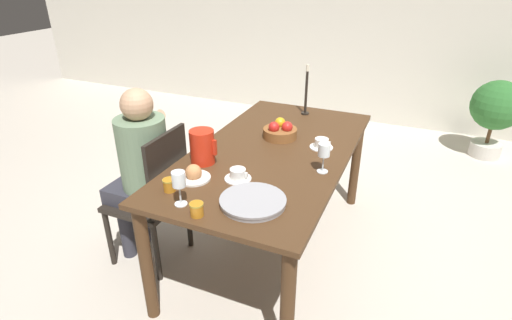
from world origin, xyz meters
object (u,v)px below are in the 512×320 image
object	(u,v)px
red_pitcher	(202,147)
wine_glass_juice	(179,181)
person_seated	(141,163)
wine_glass_water	(324,151)
bread_plate	(194,174)
teacup_across	(322,144)
chair_person_side	(155,196)
candlestick_tall	(306,95)
fruit_bowl	(280,131)
jam_jar_amber	(169,184)
jam_jar_red	(197,209)
teacup_near_person	(238,175)
potted_plant	(496,110)
serving_tray	(253,201)

from	to	relation	value
red_pitcher	wine_glass_juice	xyz separation A→B (m)	(0.13, -0.44, 0.03)
person_seated	wine_glass_water	size ratio (longest dim) A/B	6.88
person_seated	bread_plate	xyz separation A→B (m)	(0.48, -0.15, 0.10)
teacup_across	bread_plate	bearing A→B (deg)	-128.10
chair_person_side	red_pitcher	distance (m)	0.50
teacup_across	candlestick_tall	bearing A→B (deg)	116.65
red_pitcher	wine_glass_water	size ratio (longest dim) A/B	1.17
fruit_bowl	chair_person_side	bearing A→B (deg)	-136.37
wine_glass_juice	jam_jar_amber	world-z (taller)	wine_glass_juice
jam_jar_red	teacup_near_person	bearing A→B (deg)	86.52
jam_jar_amber	jam_jar_red	xyz separation A→B (m)	(0.24, -0.14, 0.00)
chair_person_side	jam_jar_amber	distance (m)	0.54
wine_glass_water	potted_plant	xyz separation A→B (m)	(1.13, 2.44, -0.39)
serving_tray	fruit_bowl	distance (m)	0.83
wine_glass_juice	jam_jar_amber	xyz separation A→B (m)	(-0.12, 0.09, -0.09)
teacup_across	jam_jar_red	distance (m)	1.01
person_seated	bread_plate	bearing A→B (deg)	-106.96
wine_glass_water	teacup_near_person	size ratio (longest dim) A/B	1.17
person_seated	teacup_near_person	xyz separation A→B (m)	(0.70, -0.05, 0.09)
person_seated	jam_jar_amber	world-z (taller)	person_seated
chair_person_side	jam_jar_amber	world-z (taller)	chair_person_side
red_pitcher	jam_jar_red	distance (m)	0.55
serving_tray	jam_jar_amber	size ratio (longest dim) A/B	4.94
jam_jar_red	bread_plate	bearing A→B (deg)	123.77
wine_glass_water	bread_plate	distance (m)	0.72
teacup_across	jam_jar_red	size ratio (longest dim) A/B	2.21
teacup_near_person	potted_plant	bearing A→B (deg)	60.63
person_seated	jam_jar_red	bearing A→B (deg)	-123.03
chair_person_side	serving_tray	world-z (taller)	chair_person_side
potted_plant	teacup_across	bearing A→B (deg)	-119.75
teacup_near_person	jam_jar_amber	size ratio (longest dim) A/B	2.21
wine_glass_water	teacup_near_person	distance (m)	0.48
chair_person_side	teacup_near_person	bearing A→B (deg)	-93.63
fruit_bowl	red_pitcher	bearing A→B (deg)	-118.45
bread_plate	jam_jar_amber	distance (m)	0.16
bread_plate	candlestick_tall	distance (m)	1.25
wine_glass_water	teacup_across	xyz separation A→B (m)	(-0.09, 0.31, -0.10)
person_seated	candlestick_tall	distance (m)	1.31
wine_glass_water	red_pitcher	bearing A→B (deg)	-166.36
red_pitcher	candlestick_tall	xyz separation A→B (m)	(0.30, 1.03, 0.05)
bread_plate	fruit_bowl	bearing A→B (deg)	72.43
jam_jar_amber	wine_glass_juice	bearing A→B (deg)	-35.25
chair_person_side	red_pitcher	bearing A→B (deg)	-79.19
jam_jar_red	chair_person_side	bearing A→B (deg)	144.03
person_seated	jam_jar_red	world-z (taller)	person_seated
wine_glass_water	candlestick_tall	distance (m)	0.94
candlestick_tall	jam_jar_amber	bearing A→B (deg)	-102.01
person_seated	teacup_near_person	size ratio (longest dim) A/B	8.07
wine_glass_juice	teacup_near_person	distance (m)	0.38
person_seated	red_pitcher	bearing A→B (deg)	-83.43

